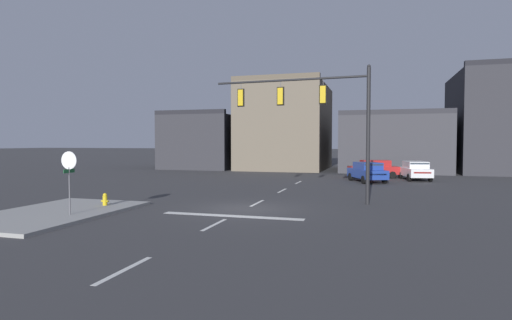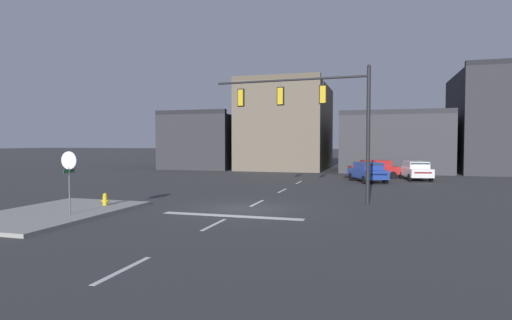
% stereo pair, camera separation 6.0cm
% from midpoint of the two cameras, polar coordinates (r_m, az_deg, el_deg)
% --- Properties ---
extents(ground_plane, '(400.00, 400.00, 0.00)m').
position_cam_midpoint_polar(ground_plane, '(20.12, -1.36, -6.74)').
color(ground_plane, '#353538').
extents(sidewalk_near_corner, '(5.00, 8.00, 0.15)m').
position_cam_midpoint_polar(sidewalk_near_corner, '(20.53, -26.10, -6.59)').
color(sidewalk_near_corner, gray).
rests_on(sidewalk_near_corner, ground).
extents(stop_bar_paint, '(6.40, 0.50, 0.01)m').
position_cam_midpoint_polar(stop_bar_paint, '(18.26, -3.30, -7.68)').
color(stop_bar_paint, silver).
rests_on(stop_bar_paint, ground).
extents(lane_centreline, '(0.16, 26.40, 0.01)m').
position_cam_midpoint_polar(lane_centreline, '(22.01, 0.24, -5.94)').
color(lane_centreline, silver).
rests_on(lane_centreline, ground).
extents(signal_mast_near_side, '(8.51, 0.73, 7.18)m').
position_cam_midpoint_polar(signal_mast_near_side, '(22.52, 8.32, 7.03)').
color(signal_mast_near_side, black).
rests_on(signal_mast_near_side, ground).
extents(stop_sign, '(0.76, 0.64, 2.83)m').
position_cam_midpoint_polar(stop_sign, '(19.22, -24.21, -0.95)').
color(stop_sign, '#56565B').
rests_on(stop_sign, ground).
extents(car_lot_nearside, '(2.58, 4.66, 1.61)m').
position_cam_midpoint_polar(car_lot_nearside, '(37.98, 21.12, -1.30)').
color(car_lot_nearside, silver).
rests_on(car_lot_nearside, ground).
extents(car_lot_middle, '(3.41, 4.75, 1.61)m').
position_cam_midpoint_polar(car_lot_middle, '(34.85, 15.13, -1.54)').
color(car_lot_middle, navy).
rests_on(car_lot_middle, ground).
extents(car_lot_farside, '(4.73, 2.94, 1.61)m').
position_cam_midpoint_polar(car_lot_farside, '(39.29, 16.02, -1.12)').
color(car_lot_farside, '#A81E1E').
rests_on(car_lot_farside, ground).
extents(fire_hydrant, '(0.40, 0.30, 0.75)m').
position_cam_midpoint_polar(fire_hydrant, '(21.56, -19.95, -5.39)').
color(fire_hydrant, gold).
rests_on(fire_hydrant, ground).
extents(building_row, '(45.61, 12.71, 11.04)m').
position_cam_midpoint_polar(building_row, '(49.84, 15.27, 3.82)').
color(building_row, '#2D2D33').
rests_on(building_row, ground).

